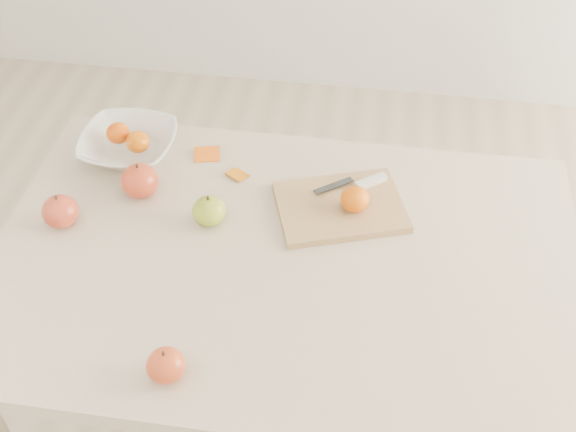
# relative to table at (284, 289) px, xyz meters

# --- Properties ---
(table) EXTENTS (1.20, 0.80, 0.75)m
(table) POSITION_rel_table_xyz_m (0.00, 0.00, 0.00)
(table) COLOR beige
(table) RESTS_ON ground
(cutting_board) EXTENTS (0.32, 0.27, 0.02)m
(cutting_board) POSITION_rel_table_xyz_m (0.10, 0.16, 0.11)
(cutting_board) COLOR tan
(cutting_board) RESTS_ON table
(board_tangerine) EXTENTS (0.06, 0.06, 0.05)m
(board_tangerine) POSITION_rel_table_xyz_m (0.13, 0.15, 0.14)
(board_tangerine) COLOR #D05307
(board_tangerine) RESTS_ON cutting_board
(fruit_bowl) EXTENTS (0.22, 0.22, 0.05)m
(fruit_bowl) POSITION_rel_table_xyz_m (-0.41, 0.28, 0.13)
(fruit_bowl) COLOR white
(fruit_bowl) RESTS_ON table
(bowl_tangerine_near) EXTENTS (0.06, 0.06, 0.05)m
(bowl_tangerine_near) POSITION_rel_table_xyz_m (-0.43, 0.29, 0.15)
(bowl_tangerine_near) COLOR #D85E07
(bowl_tangerine_near) RESTS_ON fruit_bowl
(bowl_tangerine_far) EXTENTS (0.06, 0.06, 0.05)m
(bowl_tangerine_far) POSITION_rel_table_xyz_m (-0.38, 0.26, 0.15)
(bowl_tangerine_far) COLOR orange
(bowl_tangerine_far) RESTS_ON fruit_bowl
(orange_peel_a) EXTENTS (0.07, 0.06, 0.01)m
(orange_peel_a) POSITION_rel_table_xyz_m (-0.23, 0.29, 0.10)
(orange_peel_a) COLOR orange
(orange_peel_a) RESTS_ON table
(orange_peel_b) EXTENTS (0.06, 0.05, 0.01)m
(orange_peel_b) POSITION_rel_table_xyz_m (-0.14, 0.23, 0.10)
(orange_peel_b) COLOR #CA6F0E
(orange_peel_b) RESTS_ON table
(paring_knife) EXTENTS (0.16, 0.09, 0.01)m
(paring_knife) POSITION_rel_table_xyz_m (0.14, 0.23, 0.12)
(paring_knife) COLOR white
(paring_knife) RESTS_ON cutting_board
(apple_green) EXTENTS (0.07, 0.07, 0.06)m
(apple_green) POSITION_rel_table_xyz_m (-0.17, 0.08, 0.13)
(apple_green) COLOR olive
(apple_green) RESTS_ON table
(apple_red_c) EXTENTS (0.07, 0.07, 0.06)m
(apple_red_c) POSITION_rel_table_xyz_m (-0.16, -0.31, 0.13)
(apple_red_c) COLOR #A2080A
(apple_red_c) RESTS_ON table
(apple_red_a) EXTENTS (0.08, 0.08, 0.08)m
(apple_red_a) POSITION_rel_table_xyz_m (-0.34, 0.14, 0.14)
(apple_red_a) COLOR maroon
(apple_red_a) RESTS_ON table
(apple_red_b) EXTENTS (0.08, 0.08, 0.07)m
(apple_red_b) POSITION_rel_table_xyz_m (-0.48, 0.03, 0.13)
(apple_red_b) COLOR maroon
(apple_red_b) RESTS_ON table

